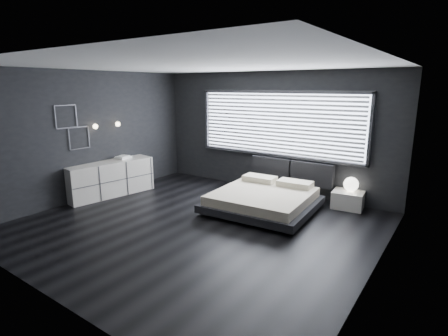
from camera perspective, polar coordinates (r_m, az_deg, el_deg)
The scene contains 12 objects.
room at distance 6.06m, azimuth -4.63°, elevation 3.10°, with size 6.04×6.00×2.80m.
window at distance 8.17m, azimuth 8.68°, elevation 7.10°, with size 4.14×0.09×1.52m.
headboard at distance 8.12m, azimuth 10.86°, elevation -0.47°, with size 1.96×0.16×0.52m.
sconce_near at distance 8.19m, azimuth -20.27°, elevation 6.38°, with size 0.18×0.11×0.11m.
sconce_far at distance 8.54m, azimuth -16.97°, elevation 6.87°, with size 0.18×0.11×0.11m.
wall_art_upper at distance 7.92m, azimuth -24.37°, elevation 7.64°, with size 0.01×0.48×0.48m.
wall_art_lower at distance 8.10m, azimuth -22.55°, elevation 4.55°, with size 0.01×0.48×0.48m.
bed at distance 7.11m, azimuth 6.46°, elevation -5.05°, with size 2.12×2.04×0.52m.
nightstand at distance 7.67m, azimuth 19.57°, elevation -4.89°, with size 0.60×0.50×0.35m, color silver.
orb_lamp at distance 7.62m, azimuth 20.03°, elevation -2.50°, with size 0.30×0.30×0.30m, color white.
dresser at distance 8.43m, azimuth -18.08°, elevation -1.62°, with size 0.88×2.04×0.79m.
book_stack at distance 8.57m, azimuth -16.20°, elevation 1.67°, with size 0.30×0.38×0.07m.
Camera 1 is at (3.81, -4.59, 2.46)m, focal length 28.00 mm.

